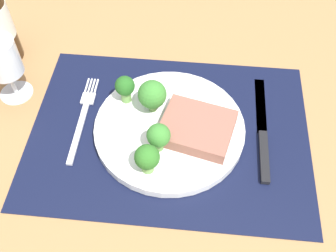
{
  "coord_description": "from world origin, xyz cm",
  "views": [
    {
      "loc": [
        3.77,
        -41.23,
        56.5
      ],
      "look_at": [
        -0.24,
        -0.09,
        1.9
      ],
      "focal_mm": 43.11,
      "sensor_mm": 36.0,
      "label": 1
    }
  ],
  "objects_px": {
    "fork": "(83,117)",
    "knife": "(263,135)",
    "wine_glass": "(3,61)",
    "steak": "(197,128)",
    "plate": "(169,129)"
  },
  "relations": [
    {
      "from": "fork",
      "to": "wine_glass",
      "type": "xyz_separation_m",
      "value": [
        -0.14,
        0.05,
        0.08
      ]
    },
    {
      "from": "plate",
      "to": "wine_glass",
      "type": "height_order",
      "value": "wine_glass"
    },
    {
      "from": "knife",
      "to": "plate",
      "type": "bearing_deg",
      "value": -177.31
    },
    {
      "from": "wine_glass",
      "to": "fork",
      "type": "bearing_deg",
      "value": -19.48
    },
    {
      "from": "fork",
      "to": "knife",
      "type": "xyz_separation_m",
      "value": [
        0.32,
        -0.01,
        0.0
      ]
    },
    {
      "from": "steak",
      "to": "knife",
      "type": "bearing_deg",
      "value": 7.18
    },
    {
      "from": "knife",
      "to": "wine_glass",
      "type": "relative_size",
      "value": 1.87
    },
    {
      "from": "wine_glass",
      "to": "steak",
      "type": "bearing_deg",
      "value": -11.96
    },
    {
      "from": "knife",
      "to": "wine_glass",
      "type": "distance_m",
      "value": 0.46
    },
    {
      "from": "plate",
      "to": "fork",
      "type": "distance_m",
      "value": 0.16
    },
    {
      "from": "knife",
      "to": "fork",
      "type": "bearing_deg",
      "value": 179.18
    },
    {
      "from": "plate",
      "to": "knife",
      "type": "distance_m",
      "value": 0.16
    },
    {
      "from": "fork",
      "to": "steak",
      "type": "bearing_deg",
      "value": -9.28
    },
    {
      "from": "fork",
      "to": "knife",
      "type": "bearing_deg",
      "value": -4.33
    },
    {
      "from": "steak",
      "to": "knife",
      "type": "height_order",
      "value": "steak"
    }
  ]
}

